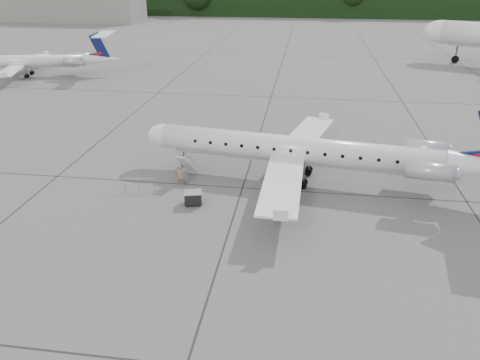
# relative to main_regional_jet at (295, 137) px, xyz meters

# --- Properties ---
(ground) EXTENTS (320.00, 320.00, 0.00)m
(ground) POSITION_rel_main_regional_jet_xyz_m (1.71, -6.71, -3.52)
(ground) COLOR slate
(ground) RESTS_ON ground
(treeline) EXTENTS (260.00, 4.00, 8.00)m
(treeline) POSITION_rel_main_regional_jet_xyz_m (1.71, 123.29, 0.48)
(treeline) COLOR black
(treeline) RESTS_ON ground
(terminal_building) EXTENTS (40.00, 14.00, 10.00)m
(terminal_building) POSITION_rel_main_regional_jet_xyz_m (-68.29, 103.29, 1.48)
(terminal_building) COLOR gray
(terminal_building) RESTS_ON ground
(main_regional_jet) EXTENTS (29.98, 23.48, 7.03)m
(main_regional_jet) POSITION_rel_main_regional_jet_xyz_m (0.00, 0.00, 0.00)
(main_regional_jet) COLOR white
(main_regional_jet) RESTS_ON ground
(airstair) EXTENTS (1.16, 2.33, 2.20)m
(airstair) POSITION_rel_main_regional_jet_xyz_m (-8.32, -0.96, -2.41)
(airstair) COLOR white
(airstair) RESTS_ON ground
(passenger) EXTENTS (0.67, 0.59, 1.53)m
(passenger) POSITION_rel_main_regional_jet_xyz_m (-8.50, -2.22, -2.75)
(passenger) COLOR #997953
(passenger) RESTS_ON ground
(safety_railing) EXTENTS (2.19, 0.35, 1.00)m
(safety_railing) POSITION_rel_main_regional_jet_xyz_m (-11.24, -3.69, -3.02)
(safety_railing) COLOR #9A9CA2
(safety_railing) RESTS_ON ground
(baggage_cart) EXTENTS (1.37, 1.21, 1.02)m
(baggage_cart) POSITION_rel_main_regional_jet_xyz_m (-6.81, -5.21, -3.01)
(baggage_cart) COLOR black
(baggage_cart) RESTS_ON ground
(bg_regional_left) EXTENTS (26.50, 21.27, 6.21)m
(bg_regional_left) POSITION_rel_main_regional_jet_xyz_m (-41.62, 31.56, -0.41)
(bg_regional_left) COLOR white
(bg_regional_left) RESTS_ON ground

